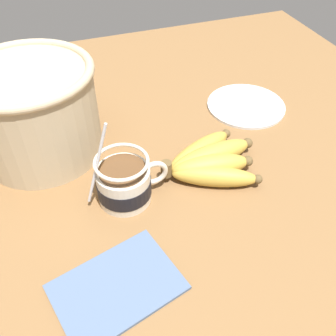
{
  "coord_description": "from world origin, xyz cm",
  "views": [
    {
      "loc": [
        -12.42,
        -41.24,
        51.45
      ],
      "look_at": [
        3.45,
        3.37,
        6.41
      ],
      "focal_mm": 40.0,
      "sensor_mm": 36.0,
      "label": 1
    }
  ],
  "objects": [
    {
      "name": "table",
      "position": [
        0.0,
        0.0,
        1.28
      ],
      "size": [
        135.48,
        135.48,
        2.56
      ],
      "color": "brown",
      "rests_on": "ground"
    },
    {
      "name": "coffee_mug",
      "position": [
        -4.63,
        2.61,
        6.18
      ],
      "size": [
        14.3,
        9.29,
        16.57
      ],
      "color": "beige",
      "rests_on": "table"
    },
    {
      "name": "banana_bunch",
      "position": [
        11.86,
        4.28,
        4.66
      ],
      "size": [
        19.63,
        17.0,
        4.48
      ],
      "color": "brown",
      "rests_on": "table"
    },
    {
      "name": "woven_basket",
      "position": [
        -16.46,
        20.73,
        11.87
      ],
      "size": [
        24.15,
        24.15,
        17.82
      ],
      "color": "tan",
      "rests_on": "table"
    },
    {
      "name": "napkin",
      "position": [
        -10.28,
        -13.72,
        2.86
      ],
      "size": [
        19.8,
        16.14,
        0.6
      ],
      "color": "slate",
      "rests_on": "table"
    },
    {
      "name": "small_plate",
      "position": [
        28.52,
        20.52,
        2.86
      ],
      "size": [
        17.66,
        17.66,
        0.6
      ],
      "color": "silver",
      "rests_on": "table"
    }
  ]
}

